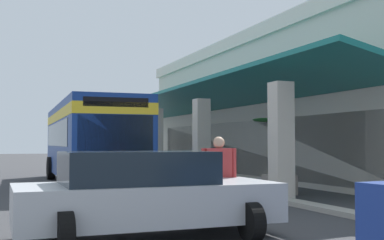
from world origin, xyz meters
The scene contains 7 objects.
ground centered at (0.00, 8.00, 0.00)m, with size 120.00×120.00×0.00m, color #38383A.
curb_strip centered at (-1.10, 2.66, 0.06)m, with size 28.13×0.50×0.12m, color #9E998E.
plaza_building centered at (-1.10, 12.28, 3.34)m, with size 23.74×16.50×6.66m.
transit_bus centered at (-0.17, -1.13, 1.85)m, with size 11.29×3.09×3.34m.
parked_sedan_silver centered at (11.66, -2.25, 0.75)m, with size 2.44×4.40×1.47m.
pedestrian centered at (10.77, -0.47, 0.99)m, with size 0.47×0.65×1.74m.
potted_palm centered at (6.18, 3.69, 0.58)m, with size 1.50×1.78×2.42m.
Camera 1 is at (19.95, -4.65, 1.61)m, focal length 47.13 mm.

